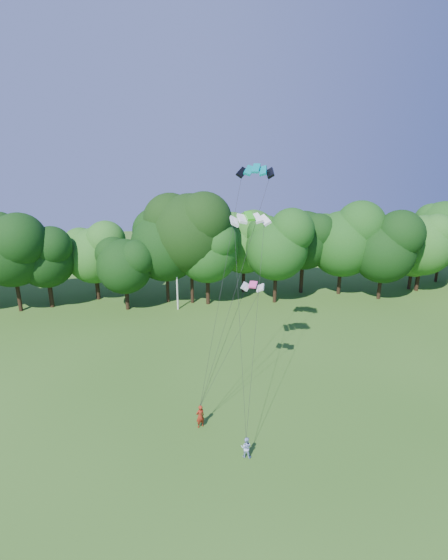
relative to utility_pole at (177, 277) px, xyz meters
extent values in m
plane|color=#2B5717|center=(1.23, -32.75, -4.35)|extent=(160.00, 160.00, 0.00)
cylinder|color=silver|center=(0.00, 0.00, -0.11)|extent=(0.21, 0.21, 8.48)
cube|color=silver|center=(0.00, 0.00, 3.91)|extent=(1.57, 0.78, 0.08)
imported|color=maroon|center=(1.03, -23.60, -3.40)|extent=(0.82, 0.70, 1.90)
imported|color=#A7BDE8|center=(3.92, -27.23, -3.56)|extent=(0.93, 0.82, 1.57)
cube|color=#048487|center=(6.24, -17.00, 14.32)|extent=(3.06, 2.10, 0.69)
cube|color=green|center=(5.41, -19.06, 10.94)|extent=(3.09, 1.59, 0.54)
cube|color=#FE469E|center=(5.73, -19.36, 5.50)|extent=(2.02, 1.48, 0.34)
cylinder|color=black|center=(1.97, 2.06, -1.59)|extent=(0.50, 0.50, 5.51)
ellipsoid|color=black|center=(1.97, 2.06, 5.67)|extent=(11.02, 11.02, 12.02)
cylinder|color=#3A2717|center=(33.04, 3.33, -2.48)|extent=(0.41, 0.41, 3.74)
ellipsoid|color=#2E621E|center=(33.04, 3.33, 2.44)|extent=(7.47, 7.47, 8.15)
camera|label=1|loc=(-0.75, -51.54, 17.08)|focal=28.00mm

